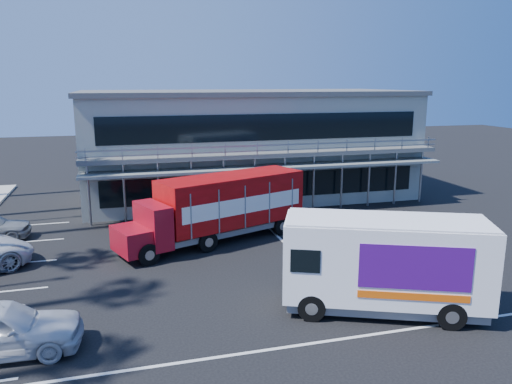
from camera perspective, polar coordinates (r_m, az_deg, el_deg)
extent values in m
plane|color=black|center=(21.41, 1.22, -9.18)|extent=(120.00, 120.00, 0.00)
cube|color=#949A8D|center=(35.43, -1.06, 5.37)|extent=(22.00, 10.00, 7.00)
cube|color=#515454|center=(35.16, -1.08, 11.28)|extent=(22.40, 10.40, 0.30)
cube|color=#515454|center=(30.07, 1.60, 4.27)|extent=(22.00, 1.20, 0.25)
cube|color=gray|center=(29.48, 1.92, 5.09)|extent=(22.00, 0.08, 0.90)
cube|color=slate|center=(29.90, 1.76, 2.86)|extent=(22.00, 1.80, 0.15)
cube|color=black|center=(30.97, 1.27, 0.76)|extent=(20.00, 0.06, 1.60)
cube|color=black|center=(30.44, 1.30, 7.41)|extent=(20.00, 0.06, 1.60)
cube|color=maroon|center=(23.19, -13.95, -5.36)|extent=(2.00, 2.46, 1.13)
cube|color=maroon|center=(23.43, -11.68, -3.73)|extent=(1.73, 2.54, 1.98)
cube|color=black|center=(23.28, -11.74, -2.39)|extent=(0.77, 1.89, 0.66)
cube|color=#B40B0E|center=(25.32, -2.82, -0.82)|extent=(7.90, 4.93, 2.46)
cube|color=slate|center=(25.70, -2.78, -4.00)|extent=(7.77, 4.60, 0.28)
cube|color=white|center=(24.39, -1.26, -1.55)|extent=(6.49, 2.54, 0.80)
cube|color=white|center=(26.32, -4.26, -0.54)|extent=(6.49, 2.54, 0.80)
cylinder|color=black|center=(22.52, -12.19, -7.02)|extent=(1.02, 0.62, 0.98)
cylinder|color=black|center=(24.34, -14.24, -5.63)|extent=(1.02, 0.62, 0.98)
cylinder|color=black|center=(23.84, -5.55, -5.68)|extent=(1.02, 0.62, 0.98)
cylinder|color=black|center=(25.56, -7.96, -4.48)|extent=(1.02, 0.62, 0.98)
cylinder|color=black|center=(26.34, 2.94, -3.86)|extent=(1.02, 0.62, 0.98)
cylinder|color=black|center=(27.91, 0.22, -2.90)|extent=(1.02, 0.62, 0.98)
cube|color=white|center=(17.89, 14.55, -7.50)|extent=(7.25, 4.87, 2.75)
cube|color=slate|center=(18.45, 14.28, -11.95)|extent=(6.91, 4.55, 0.34)
cube|color=black|center=(17.69, 3.47, -6.32)|extent=(0.82, 1.80, 0.93)
cube|color=white|center=(17.46, 14.80, -3.15)|extent=(7.11, 4.78, 0.08)
cube|color=#450C73|center=(16.83, 17.73, -8.27)|extent=(3.27, 1.42, 1.47)
cube|color=#450C73|center=(19.05, 16.53, -5.75)|extent=(3.27, 1.42, 1.47)
cube|color=#F2590C|center=(17.19, 17.52, -11.35)|extent=(3.26, 1.41, 0.25)
cylinder|color=black|center=(17.34, 6.38, -12.99)|extent=(0.98, 0.63, 0.94)
cylinder|color=black|center=(19.24, 6.55, -10.32)|extent=(0.98, 0.63, 0.94)
cylinder|color=black|center=(17.86, 21.43, -13.03)|extent=(0.98, 0.63, 0.94)
cylinder|color=black|center=(19.72, 20.03, -10.46)|extent=(0.98, 0.63, 0.94)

